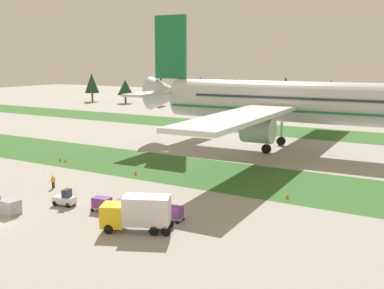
% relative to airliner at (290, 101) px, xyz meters
% --- Properties ---
extents(grass_strip_near, '(320.00, 16.74, 0.01)m').
position_rel_airliner_xyz_m(grass_strip_near, '(-13.48, -22.68, -9.13)').
color(grass_strip_near, '#336028').
rests_on(grass_strip_near, ground).
extents(grass_strip_far, '(320.00, 16.74, 0.01)m').
position_rel_airliner_xyz_m(grass_strip_far, '(-13.48, 22.80, -9.13)').
color(grass_strip_far, '#336028').
rests_on(grass_strip_far, ground).
extents(airliner, '(59.49, 73.65, 25.45)m').
position_rel_airliner_xyz_m(airliner, '(0.00, 0.00, 0.00)').
color(airliner, silver).
rests_on(airliner, ground).
extents(baggage_tug, '(2.76, 1.66, 1.97)m').
position_rel_airliner_xyz_m(baggage_tug, '(-11.51, -44.71, -8.32)').
color(baggage_tug, silver).
rests_on(baggage_tug, ground).
extents(cargo_dolly_lead, '(2.39, 1.80, 1.55)m').
position_rel_airliner_xyz_m(cargo_dolly_lead, '(-6.53, -43.98, -8.22)').
color(cargo_dolly_lead, '#A3A3A8').
rests_on(cargo_dolly_lead, ground).
extents(cargo_dolly_second, '(2.39, 1.80, 1.55)m').
position_rel_airliner_xyz_m(cargo_dolly_second, '(-3.67, -43.56, -8.22)').
color(cargo_dolly_second, '#A3A3A8').
rests_on(cargo_dolly_second, ground).
extents(cargo_dolly_third, '(2.39, 1.80, 1.55)m').
position_rel_airliner_xyz_m(cargo_dolly_third, '(-0.80, -43.14, -8.22)').
color(cargo_dolly_third, '#A3A3A8').
rests_on(cargo_dolly_third, ground).
extents(cargo_dolly_fourth, '(2.39, 1.80, 1.55)m').
position_rel_airliner_xyz_m(cargo_dolly_fourth, '(2.07, -42.72, -8.22)').
color(cargo_dolly_fourth, '#A3A3A8').
rests_on(cargo_dolly_fourth, ground).
extents(catering_truck, '(7.28, 4.98, 3.58)m').
position_rel_airliner_xyz_m(catering_truck, '(0.66, -46.92, -7.18)').
color(catering_truck, yellow).
rests_on(catering_truck, ground).
extents(ground_crew_marshaller, '(0.36, 0.54, 1.74)m').
position_rel_airliner_xyz_m(ground_crew_marshaller, '(-18.30, -40.13, -8.19)').
color(ground_crew_marshaller, black).
rests_on(ground_crew_marshaller, ground).
extents(uld_container_2, '(2.03, 1.64, 1.59)m').
position_rel_airliner_xyz_m(uld_container_2, '(-14.46, -49.90, -8.34)').
color(uld_container_2, '#A3A3A8').
rests_on(uld_container_2, ground).
extents(taxiway_marker_0, '(0.44, 0.44, 0.53)m').
position_rel_airliner_xyz_m(taxiway_marker_0, '(-28.60, -27.86, -8.87)').
color(taxiway_marker_0, orange).
rests_on(taxiway_marker_0, ground).
extents(taxiway_marker_1, '(0.44, 0.44, 0.63)m').
position_rel_airliner_xyz_m(taxiway_marker_1, '(9.82, -29.07, -8.82)').
color(taxiway_marker_1, orange).
rests_on(taxiway_marker_1, ground).
extents(taxiway_marker_2, '(0.44, 0.44, 0.61)m').
position_rel_airliner_xyz_m(taxiway_marker_2, '(-29.87, -27.83, -8.83)').
color(taxiway_marker_2, orange).
rests_on(taxiway_marker_2, ground).
extents(taxiway_marker_3, '(0.44, 0.44, 0.63)m').
position_rel_airliner_xyz_m(taxiway_marker_3, '(-13.34, -28.88, -8.82)').
color(taxiway_marker_3, orange).
rests_on(taxiway_marker_3, ground).
extents(distant_tree_line, '(182.93, 10.66, 11.27)m').
position_rel_airliner_xyz_m(distant_tree_line, '(-15.15, 58.61, -2.37)').
color(distant_tree_line, '#4C3823').
rests_on(distant_tree_line, ground).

